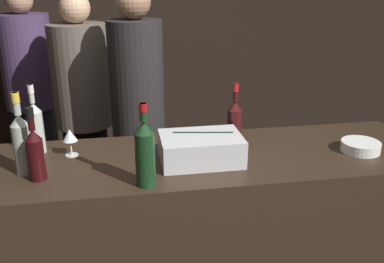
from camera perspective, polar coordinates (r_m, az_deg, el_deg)
wall_back_chalkboard at (r=4.02m, az=-5.12°, el=14.11°), size 6.40×0.06×2.80m
bar_counter at (r=2.34m, az=0.14°, el=-14.64°), size 2.40×0.67×1.00m
ice_bin_with_bottles at (r=2.02m, az=1.18°, el=-2.15°), size 0.38×0.26×0.13m
bowl_white at (r=2.31m, az=21.56°, el=-1.82°), size 0.19×0.19×0.05m
wine_glass at (r=2.15m, az=-15.98°, el=-0.63°), size 0.07×0.07×0.14m
red_wine_bottle_black_foil at (r=1.94m, az=-20.19°, el=-2.56°), size 0.07×0.07×0.33m
red_wine_bottle_burgundy at (r=1.78m, az=-6.31°, el=-2.70°), size 0.08×0.08×0.36m
red_wine_bottle_tall at (r=2.21m, az=5.68°, el=1.39°), size 0.08×0.08×0.33m
rose_wine_bottle at (r=2.01m, az=-21.75°, el=-1.22°), size 0.08×0.08×0.37m
white_wine_bottle at (r=2.23m, az=-20.14°, el=0.69°), size 0.08×0.08×0.35m
person_in_hoodie at (r=2.77m, az=-7.20°, el=2.72°), size 0.34×0.34×1.79m
person_blond_tee at (r=3.20m, az=-14.29°, el=3.70°), size 0.41×0.41×1.72m
person_grey_polo at (r=3.72m, az=-20.72°, el=5.58°), size 0.41×0.41×1.75m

